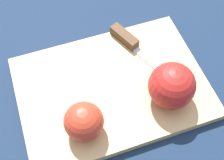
# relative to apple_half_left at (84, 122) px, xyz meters

# --- Properties ---
(ground_plane) EXTENTS (4.00, 4.00, 0.00)m
(ground_plane) POSITION_rel_apple_half_left_xyz_m (0.07, 0.08, -0.05)
(ground_plane) COLOR #14233D
(cutting_board) EXTENTS (0.40, 0.30, 0.02)m
(cutting_board) POSITION_rel_apple_half_left_xyz_m (0.07, 0.08, -0.04)
(cutting_board) COLOR tan
(cutting_board) RESTS_ON ground_plane
(apple_half_left) EXTENTS (0.07, 0.07, 0.07)m
(apple_half_left) POSITION_rel_apple_half_left_xyz_m (0.00, 0.00, 0.00)
(apple_half_left) COLOR red
(apple_half_left) RESTS_ON cutting_board
(apple_half_right) EXTENTS (0.09, 0.09, 0.09)m
(apple_half_right) POSITION_rel_apple_half_left_xyz_m (0.17, 0.03, 0.01)
(apple_half_right) COLOR red
(apple_half_right) RESTS_ON cutting_board
(knife) EXTENTS (0.10, 0.15, 0.02)m
(knife) POSITION_rel_apple_half_left_xyz_m (0.13, 0.18, -0.03)
(knife) COLOR silver
(knife) RESTS_ON cutting_board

